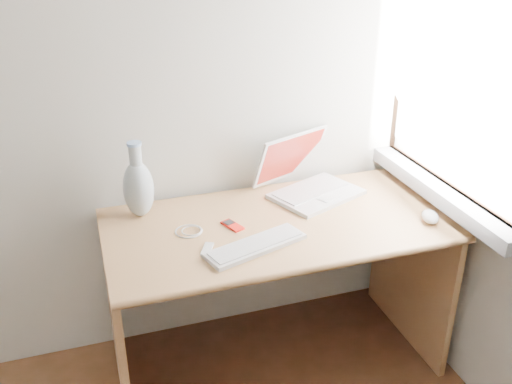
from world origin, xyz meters
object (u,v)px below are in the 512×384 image
object	(u,v)px
external_keyboard	(256,245)
laptop	(313,180)
desk	(269,255)
vase	(138,187)

from	to	relation	value
external_keyboard	laptop	bearing A→B (deg)	26.71
laptop	external_keyboard	xyz separation A→B (m)	(-0.39, -0.38, -0.05)
laptop	external_keyboard	world-z (taller)	laptop
desk	vase	bearing A→B (deg)	164.02
external_keyboard	vase	world-z (taller)	vase
external_keyboard	vase	size ratio (longest dim) A/B	1.30
laptop	desk	bearing A→B (deg)	-173.47
vase	external_keyboard	bearing A→B (deg)	-46.71
desk	laptop	world-z (taller)	laptop
desk	laptop	xyz separation A→B (m)	(0.25, 0.14, 0.26)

